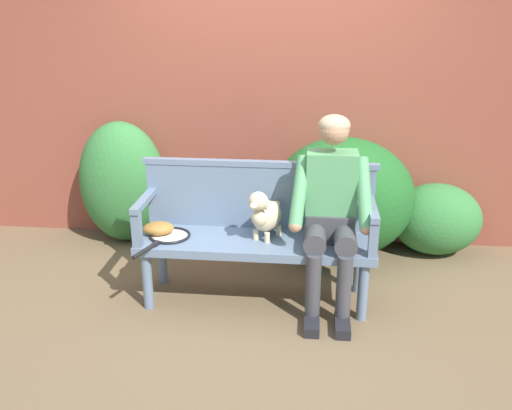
{
  "coord_description": "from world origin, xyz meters",
  "views": [
    {
      "loc": [
        0.37,
        -3.53,
        2.03
      ],
      "look_at": [
        0.0,
        0.0,
        0.73
      ],
      "focal_mm": 38.87,
      "sensor_mm": 36.0,
      "label": 1
    }
  ],
  "objects_px": {
    "tennis_racket": "(168,237)",
    "baseball_glove": "(158,228)",
    "garden_bench": "(256,247)",
    "dog_on_bench": "(265,214)",
    "person_seated": "(331,206)"
  },
  "relations": [
    {
      "from": "garden_bench",
      "to": "person_seated",
      "type": "height_order",
      "value": "person_seated"
    },
    {
      "from": "garden_bench",
      "to": "baseball_glove",
      "type": "xyz_separation_m",
      "value": [
        -0.7,
        0.01,
        0.11
      ]
    },
    {
      "from": "baseball_glove",
      "to": "garden_bench",
      "type": "bearing_deg",
      "value": -10.96
    },
    {
      "from": "tennis_racket",
      "to": "garden_bench",
      "type": "bearing_deg",
      "value": 5.04
    },
    {
      "from": "tennis_racket",
      "to": "baseball_glove",
      "type": "relative_size",
      "value": 2.64
    },
    {
      "from": "dog_on_bench",
      "to": "baseball_glove",
      "type": "relative_size",
      "value": 1.67
    },
    {
      "from": "dog_on_bench",
      "to": "baseball_glove",
      "type": "bearing_deg",
      "value": -179.86
    },
    {
      "from": "garden_bench",
      "to": "tennis_racket",
      "type": "relative_size",
      "value": 2.82
    },
    {
      "from": "person_seated",
      "to": "baseball_glove",
      "type": "relative_size",
      "value": 6.13
    },
    {
      "from": "garden_bench",
      "to": "person_seated",
      "type": "xyz_separation_m",
      "value": [
        0.51,
        -0.02,
        0.33
      ]
    },
    {
      "from": "tennis_racket",
      "to": "dog_on_bench",
      "type": "bearing_deg",
      "value": 5.25
    },
    {
      "from": "dog_on_bench",
      "to": "tennis_racket",
      "type": "distance_m",
      "value": 0.7
    },
    {
      "from": "garden_bench",
      "to": "dog_on_bench",
      "type": "height_order",
      "value": "dog_on_bench"
    },
    {
      "from": "person_seated",
      "to": "dog_on_bench",
      "type": "relative_size",
      "value": 3.66
    },
    {
      "from": "tennis_racket",
      "to": "baseball_glove",
      "type": "height_order",
      "value": "baseball_glove"
    }
  ]
}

